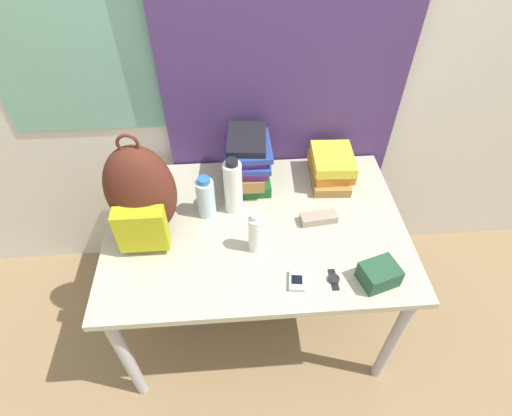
% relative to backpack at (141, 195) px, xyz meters
% --- Properties ---
extents(ground_plane, '(12.00, 12.00, 0.00)m').
position_rel_backpack_xyz_m(ground_plane, '(0.43, -0.42, -0.91)').
color(ground_plane, '#8C704C').
extents(wall_back, '(6.00, 0.06, 2.50)m').
position_rel_backpack_xyz_m(wall_back, '(0.43, 0.50, 0.34)').
color(wall_back, silver).
rests_on(wall_back, ground_plane).
extents(curtain_blue, '(1.04, 0.04, 2.50)m').
position_rel_backpack_xyz_m(curtain_blue, '(0.58, 0.44, 0.34)').
color(curtain_blue, '#4C336B').
rests_on(curtain_blue, ground_plane).
extents(desk, '(1.23, 0.83, 0.72)m').
position_rel_backpack_xyz_m(desk, '(0.43, -0.00, -0.28)').
color(desk, '#B7B299').
rests_on(desk, ground_plane).
extents(backpack, '(0.26, 0.24, 0.46)m').
position_rel_backpack_xyz_m(backpack, '(0.00, 0.00, 0.00)').
color(backpack, '#512319').
rests_on(backpack, desk).
extents(book_stack_left, '(0.22, 0.26, 0.25)m').
position_rel_backpack_xyz_m(book_stack_left, '(0.41, 0.26, -0.07)').
color(book_stack_left, '#1E5623').
rests_on(book_stack_left, desk).
extents(book_stack_center, '(0.19, 0.26, 0.14)m').
position_rel_backpack_xyz_m(book_stack_center, '(0.79, 0.26, -0.13)').
color(book_stack_center, olive).
rests_on(book_stack_center, desk).
extents(water_bottle, '(0.08, 0.08, 0.20)m').
position_rel_backpack_xyz_m(water_bottle, '(0.23, 0.08, -0.11)').
color(water_bottle, silver).
rests_on(water_bottle, desk).
extents(sports_bottle, '(0.08, 0.08, 0.26)m').
position_rel_backpack_xyz_m(sports_bottle, '(0.34, 0.10, -0.07)').
color(sports_bottle, white).
rests_on(sports_bottle, desk).
extents(sunscreen_bottle, '(0.05, 0.05, 0.19)m').
position_rel_backpack_xyz_m(sunscreen_bottle, '(0.42, -0.12, -0.11)').
color(sunscreen_bottle, white).
rests_on(sunscreen_bottle, desk).
extents(cell_phone, '(0.07, 0.09, 0.02)m').
position_rel_backpack_xyz_m(cell_phone, '(0.56, -0.29, -0.19)').
color(cell_phone, '#B7BCC6').
rests_on(cell_phone, desk).
extents(sunglasses_case, '(0.16, 0.07, 0.04)m').
position_rel_backpack_xyz_m(sunglasses_case, '(0.69, -0.00, -0.18)').
color(sunglasses_case, gray).
rests_on(sunglasses_case, desk).
extents(camera_pouch, '(0.15, 0.14, 0.08)m').
position_rel_backpack_xyz_m(camera_pouch, '(0.85, -0.31, -0.16)').
color(camera_pouch, '#234C33').
rests_on(camera_pouch, desk).
extents(wristwatch, '(0.04, 0.09, 0.01)m').
position_rel_backpack_xyz_m(wristwatch, '(0.69, -0.29, -0.19)').
color(wristwatch, black).
rests_on(wristwatch, desk).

